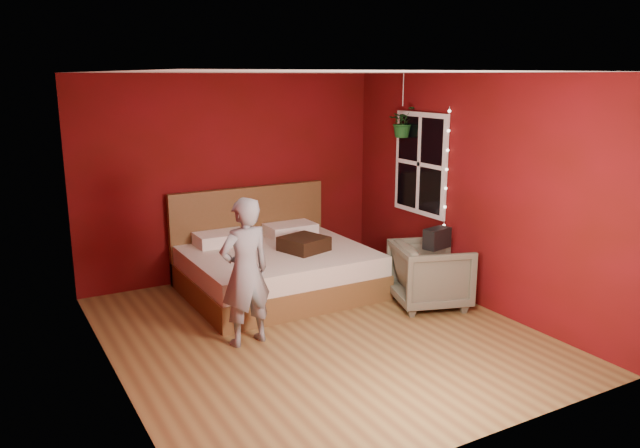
% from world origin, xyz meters
% --- Properties ---
extents(floor, '(4.50, 4.50, 0.00)m').
position_xyz_m(floor, '(0.00, 0.00, 0.00)').
color(floor, olive).
rests_on(floor, ground).
extents(room_walls, '(4.04, 4.54, 2.62)m').
position_xyz_m(room_walls, '(0.00, 0.00, 1.68)').
color(room_walls, maroon).
rests_on(room_walls, ground).
extents(window, '(0.05, 0.97, 1.27)m').
position_xyz_m(window, '(1.97, 0.90, 1.50)').
color(window, white).
rests_on(window, room_walls).
extents(fairy_lights, '(0.04, 0.04, 1.45)m').
position_xyz_m(fairy_lights, '(1.94, 0.37, 1.50)').
color(fairy_lights, silver).
rests_on(fairy_lights, room_walls).
extents(bed, '(2.12, 1.80, 1.17)m').
position_xyz_m(bed, '(0.18, 1.40, 0.30)').
color(bed, brown).
rests_on(bed, ground).
extents(person, '(0.57, 0.41, 1.46)m').
position_xyz_m(person, '(-0.73, 0.13, 0.73)').
color(person, gray).
rests_on(person, ground).
extents(armchair, '(1.01, 1.00, 0.74)m').
position_xyz_m(armchair, '(1.50, 0.07, 0.37)').
color(armchair, '#605F4B').
rests_on(armchair, ground).
extents(handbag, '(0.34, 0.22, 0.22)m').
position_xyz_m(handbag, '(1.42, -0.12, 0.85)').
color(handbag, black).
rests_on(handbag, armchair).
extents(throw_pillow, '(0.59, 0.59, 0.17)m').
position_xyz_m(throw_pillow, '(0.45, 1.15, 0.61)').
color(throw_pillow, black).
rests_on(throw_pillow, bed).
extents(hanging_plant, '(0.44, 0.41, 0.79)m').
position_xyz_m(hanging_plant, '(1.88, 1.18, 2.00)').
color(hanging_plant, silver).
rests_on(hanging_plant, room_walls).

